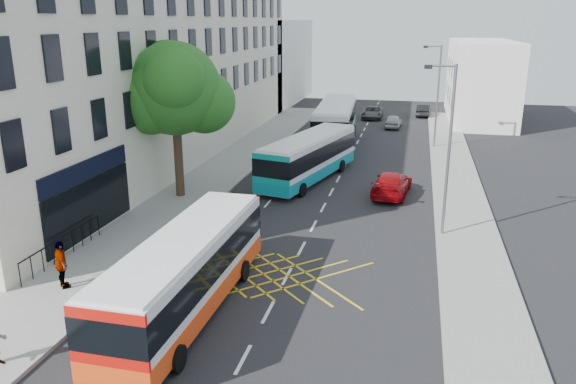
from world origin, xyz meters
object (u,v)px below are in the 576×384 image
Objects in this scene: bus_far at (336,122)px; parked_car_silver at (178,246)px; parked_car_blue at (122,300)px; distant_car_dark at (424,110)px; bus_mid at (309,157)px; red_hatchback at (392,184)px; lamp_far at (437,91)px; distant_car_silver at (393,121)px; distant_car_grey at (372,113)px; bus_near at (186,272)px; lamp_near at (447,142)px; street_tree at (174,90)px; pedestrian_far at (62,265)px.

bus_far is 25.82m from parked_car_silver.
distant_car_dark is (10.40, 46.61, -0.01)m from parked_car_blue.
red_hatchback is at bearing -7.03° from bus_mid.
distant_car_silver is at bearing 112.82° from lamp_far.
distant_car_dark is (7.32, 16.08, -1.16)m from bus_far.
parked_car_blue is at bearing -84.54° from parked_car_silver.
parked_car_silver is 39.32m from distant_car_grey.
bus_near is 29.64m from bus_far.
red_hatchback reaches higher than distant_car_silver.
lamp_near is 28.99m from distant_car_silver.
bus_mid is 14.23m from parked_car_silver.
street_tree is at bearing -130.81° from lamp_far.
distant_car_silver is (7.52, 34.02, -0.06)m from parked_car_silver.
lamp_far is at bearing 49.19° from street_tree.
lamp_near is at bearing 31.98° from parked_car_silver.
bus_far is (0.05, 11.73, 0.27)m from bus_mid.
street_tree is at bearing 68.98° from distant_car_silver.
lamp_near is 2.17× the size of distant_car_silver.
parked_car_silver reaches higher than distant_car_dark.
red_hatchback is 1.07× the size of distant_car_grey.
lamp_near is 1.67× the size of red_hatchback.
bus_mid is 5.89m from red_hatchback.
lamp_near is at bearing 47.54° from bus_near.
lamp_far is at bearing 71.97° from parked_car_silver.
lamp_near is at bearing 99.69° from distant_car_silver.
parked_car_silver reaches higher than distant_car_grey.
parked_car_silver is 0.87× the size of red_hatchback.
lamp_far is 8.49m from bus_far.
distant_car_dark is at bearing 81.45° from parked_car_silver.
pedestrian_far reaches higher than distant_car_silver.
parked_car_blue is at bearing -136.72° from lamp_near.
street_tree reaches higher than parked_car_blue.
bus_far is 13.58m from distant_car_grey.
lamp_near is 0.77× the size of bus_near.
street_tree is 0.85× the size of bus_near.
parked_car_silver is (-3.03, -13.88, -0.85)m from bus_mid.
street_tree is 4.64× the size of pedestrian_far.
parked_car_silver is 2.20× the size of pedestrian_far.
bus_mid is at bearing 79.96° from distant_car_silver.
lamp_far is 2.04× the size of distant_car_dark.
parked_car_blue is at bearing -99.48° from bus_far.
red_hatchback is at bearing 112.74° from lamp_near.
bus_far is at bearing 179.46° from lamp_far.
distant_car_grey is (2.07, 25.11, -0.91)m from bus_mid.
red_hatchback is (12.08, 3.29, -5.60)m from street_tree.
bus_far is (-8.02, 0.08, -2.81)m from lamp_far.
street_tree reaches higher than red_hatchback.
lamp_near is at bearing -11.40° from street_tree.
street_tree is 32.21m from distant_car_grey.
lamp_near is 1.92× the size of parked_car_silver.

